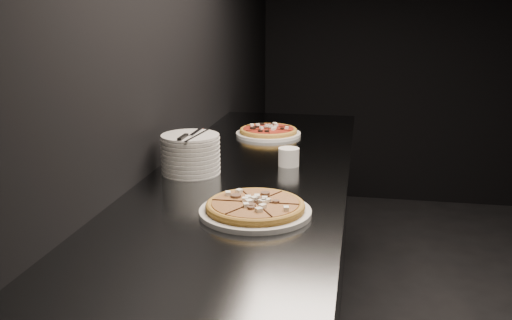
% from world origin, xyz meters
% --- Properties ---
extents(wall_left, '(0.02, 5.00, 2.80)m').
position_xyz_m(wall_left, '(-2.50, 0.00, 1.40)').
color(wall_left, black).
rests_on(wall_left, floor).
extents(counter, '(0.74, 2.44, 0.92)m').
position_xyz_m(counter, '(-2.13, 0.00, 0.46)').
color(counter, '#56595C').
rests_on(counter, floor).
extents(pizza_mushroom, '(0.34, 0.34, 0.04)m').
position_xyz_m(pizza_mushroom, '(-2.03, -0.46, 0.94)').
color(pizza_mushroom, silver).
rests_on(pizza_mushroom, counter).
extents(pizza_tomato, '(0.36, 0.36, 0.04)m').
position_xyz_m(pizza_tomato, '(-2.17, 0.63, 0.94)').
color(pizza_tomato, silver).
rests_on(pizza_tomato, counter).
extents(plate_stack, '(0.22, 0.22, 0.15)m').
position_xyz_m(plate_stack, '(-2.35, -0.06, 0.99)').
color(plate_stack, silver).
rests_on(plate_stack, counter).
extents(cutlery, '(0.09, 0.23, 0.01)m').
position_xyz_m(cutlery, '(-2.34, -0.08, 1.07)').
color(cutlery, '#B2B4B9').
rests_on(cutlery, plate_stack).
extents(ramekin, '(0.08, 0.08, 0.07)m').
position_xyz_m(ramekin, '(-2.00, 0.10, 0.96)').
color(ramekin, silver).
rests_on(ramekin, counter).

